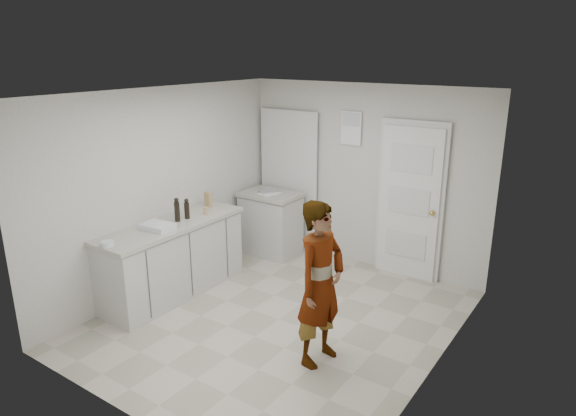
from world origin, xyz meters
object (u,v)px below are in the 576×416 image
Objects in this scene: oil_cruet_a at (187,209)px; egg_bowl at (107,244)px; spice_jar at (206,211)px; baking_dish at (158,227)px; oil_cruet_b at (177,210)px; person at (320,284)px; cake_mix_box at (208,199)px.

oil_cruet_a is 1.14m from egg_bowl.
spice_jar is 0.27m from oil_cruet_a.
spice_jar is at bearing 73.82° from oil_cruet_a.
baking_dish is (-0.00, -0.47, -0.09)m from oil_cruet_a.
oil_cruet_b is at bearing 89.18° from egg_bowl.
person is 2.22m from spice_jar.
baking_dish is at bearing -96.08° from spice_jar.
cake_mix_box is at bearing 105.00° from oil_cruet_a.
cake_mix_box is 2.07× the size of spice_jar.
spice_jar is at bearing 76.85° from oil_cruet_b.
cake_mix_box is 1.02m from baking_dish.
oil_cruet_b is at bearing 88.59° from person.
cake_mix_box is 1.34× the size of egg_bowl.
cake_mix_box is 0.71× the size of oil_cruet_a.
spice_jar is 1.39m from egg_bowl.
person is 2.53m from cake_mix_box.
oil_cruet_b is 0.35m from baking_dish.
egg_bowl is (-0.03, -1.14, -0.10)m from oil_cruet_a.
baking_dish is at bearing 97.16° from person.
egg_bowl is at bearing -76.58° from cake_mix_box.
oil_cruet_a is (-2.18, 0.44, 0.24)m from person.
oil_cruet_b reaches higher than spice_jar.
person is at bearing -7.74° from oil_cruet_b.
person is 2.24m from oil_cruet_a.
oil_cruet_a reaches higher than cake_mix_box.
baking_dish is (0.14, -1.01, -0.06)m from cake_mix_box.
oil_cruet_a is 1.89× the size of egg_bowl.
oil_cruet_a reaches higher than spice_jar.
cake_mix_box is at bearing 127.44° from spice_jar.
spice_jar is 0.65× the size of egg_bowl.
spice_jar is 0.73m from baking_dish.
oil_cruet_b is (0.12, -0.68, 0.05)m from cake_mix_box.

